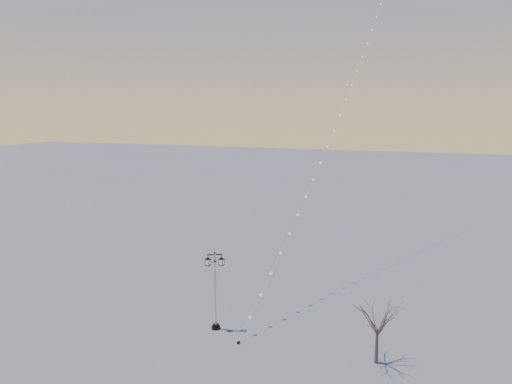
% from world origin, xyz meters
% --- Properties ---
extents(ground, '(300.00, 300.00, 0.00)m').
position_xyz_m(ground, '(0.00, 0.00, 0.00)').
color(ground, slate).
rests_on(ground, ground).
extents(street_lamp, '(1.36, 0.85, 5.63)m').
position_xyz_m(street_lamp, '(-3.41, 2.51, 3.11)').
color(street_lamp, black).
rests_on(street_lamp, ground).
extents(bare_tree, '(2.41, 2.41, 4.00)m').
position_xyz_m(bare_tree, '(7.77, 1.46, 2.78)').
color(bare_tree, brown).
rests_on(bare_tree, ground).
extents(kite_train, '(7.07, 40.46, 36.49)m').
position_xyz_m(kite_train, '(2.17, 20.86, 18.12)').
color(kite_train, black).
rests_on(kite_train, ground).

